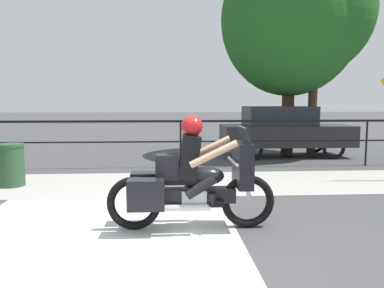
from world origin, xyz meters
name	(u,v)px	position (x,y,z in m)	size (l,w,h in m)	color
ground_plane	(194,242)	(0.00, 0.00, 0.00)	(120.00, 120.00, 0.00)	#424244
sidewalk_band	(184,183)	(0.00, 3.40, 0.01)	(44.00, 2.40, 0.01)	#A8A59E
crosswalk_band	(87,251)	(-1.29, -0.20, 0.00)	(3.79, 6.00, 0.01)	silver
fence_railing	(181,130)	(0.00, 5.36, 1.00)	(36.00, 0.05, 1.27)	black
motorcycle	(190,180)	(-0.02, 0.51, 0.68)	(2.32, 0.76, 1.57)	black
parked_car	(283,128)	(3.35, 7.26, 0.92)	(4.08, 1.64, 1.61)	#232326
trash_bin	(10,165)	(-3.59, 3.35, 0.45)	(0.57, 0.57, 0.89)	#284C2D
tree_behind_sign	(316,12)	(4.29, 7.26, 4.55)	(3.57, 3.57, 6.53)	#473323
tree_behind_car	(290,20)	(3.58, 7.52, 4.35)	(4.41, 4.41, 6.79)	#473323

